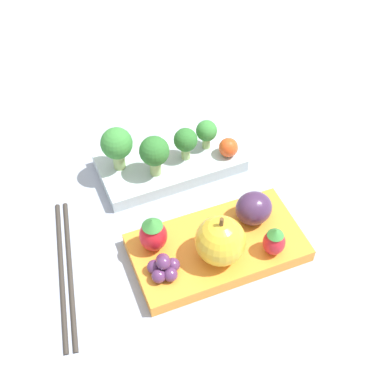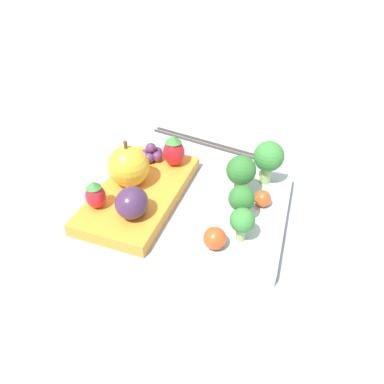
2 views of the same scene
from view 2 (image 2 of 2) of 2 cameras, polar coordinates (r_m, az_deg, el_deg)
name	(u,v)px [view 2 (image 2 of 2)]	position (r m, az deg, el deg)	size (l,w,h in m)	color
ground_plane	(196,204)	(0.48, 0.66, -2.05)	(4.00, 4.00, 0.00)	#939EB2
bento_box_savoury	(248,215)	(0.46, 9.28, -3.80)	(0.20, 0.11, 0.02)	silver
bento_box_fruit	(141,192)	(0.50, -8.57, -0.07)	(0.21, 0.12, 0.02)	orange
broccoli_floret_0	(242,221)	(0.39, 8.37, -4.86)	(0.03, 0.03, 0.04)	#93B770
broccoli_floret_1	(241,172)	(0.45, 8.17, 3.37)	(0.04, 0.04, 0.06)	#93B770
broccoli_floret_2	(268,158)	(0.48, 12.63, 5.58)	(0.04, 0.04, 0.06)	#93B770
broccoli_floret_3	(241,200)	(0.42, 8.22, -1.28)	(0.03, 0.03, 0.05)	#93B770
cherry_tomato_0	(263,197)	(0.46, 11.72, -0.76)	(0.02, 0.02, 0.02)	#DB4C1E
cherry_tomato_1	(215,238)	(0.39, 3.81, -7.70)	(0.03, 0.03, 0.03)	#DB4C1E
apple	(129,165)	(0.49, -10.39, 4.49)	(0.06, 0.06, 0.07)	gold
strawberry_0	(95,195)	(0.46, -15.80, -0.45)	(0.03, 0.03, 0.04)	red
strawberry_1	(174,151)	(0.52, -3.06, 6.88)	(0.03, 0.03, 0.05)	red
plum	(132,203)	(0.43, -10.00, -1.77)	(0.05, 0.04, 0.04)	#42284C
grape_cluster	(151,153)	(0.54, -6.78, 6.40)	(0.04, 0.04, 0.03)	#562D5B
chopsticks_pair	(205,142)	(0.62, 2.19, 8.36)	(0.07, 0.21, 0.01)	#332D28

